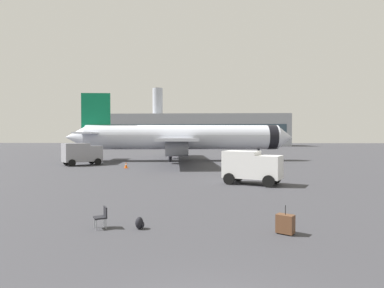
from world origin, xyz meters
The scene contains 9 objects.
airplane_at_gate centered at (-3.84, 44.81, 3.66)m, with size 35.77×32.30×10.50m.
service_truck centered at (-16.37, 36.05, 1.61)m, with size 5.10×4.75×2.90m.
cargo_van centered at (3.53, 19.65, 1.45)m, with size 4.83×3.78×2.60m.
safety_cone_near centered at (9.85, 44.93, 0.33)m, with size 0.44×0.44×0.68m.
safety_cone_mid centered at (-9.53, 32.20, 0.37)m, with size 0.44×0.44×0.75m.
rolling_suitcase centered at (2.98, 6.57, 0.39)m, with size 0.75×0.69×1.10m.
traveller_backpack centered at (-2.70, 7.01, 0.23)m, with size 0.36×0.40×0.48m.
gate_chair centered at (-4.25, 7.06, 0.50)m, with size 0.65×0.65×0.86m.
terminal_building centered at (-7.49, 136.61, 6.79)m, with size 83.40×23.69×25.36m.
Camera 1 is at (-0.05, -5.80, 3.68)m, focal length 30.27 mm.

